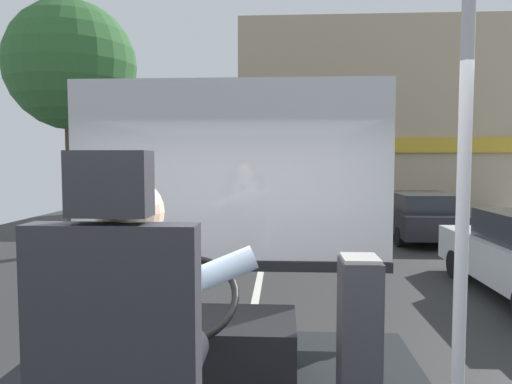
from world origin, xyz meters
TOP-DOWN VIEW (x-y plane):
  - ground at (0.00, 8.80)m, footprint 18.00×44.00m
  - bus_driver at (-0.06, -0.50)m, footprint 0.78×0.60m
  - steering_console at (-0.06, 0.69)m, footprint 1.10×1.04m
  - handrail_pole at (1.01, -0.38)m, footprint 0.04×0.04m
  - fare_box at (0.84, 0.58)m, footprint 0.22×0.27m
  - windshield_panel at (0.00, 1.62)m, footprint 2.50×0.08m
  - street_tree at (-4.42, 8.72)m, footprint 2.93×2.93m
  - shop_building at (5.13, 19.86)m, footprint 13.07×5.26m
  - parked_car_black at (4.17, 11.12)m, footprint 1.80×4.13m

SIDE VIEW (x-z plane):
  - ground at x=0.00m, z-range -0.05..0.00m
  - parked_car_black at x=4.17m, z-range 0.02..1.30m
  - steering_console at x=-0.06m, z-range 0.65..1.49m
  - fare_box at x=0.84m, z-range 0.84..1.65m
  - bus_driver at x=-0.06m, z-range 1.23..2.01m
  - windshield_panel at x=0.00m, z-range 1.15..2.63m
  - handrail_pole at x=1.01m, z-range 0.85..2.94m
  - shop_building at x=5.13m, z-range 0.00..7.93m
  - street_tree at x=-4.42m, z-range 1.38..7.16m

